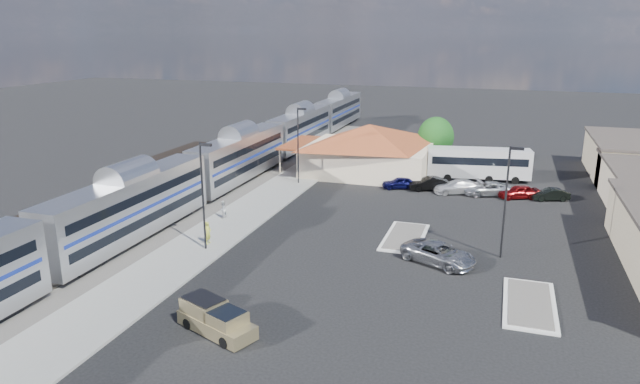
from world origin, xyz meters
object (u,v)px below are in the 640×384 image
(coach_bus, at_px, (478,162))
(pickup_truck, at_px, (217,319))
(suv, at_px, (439,253))
(station_depot, at_px, (368,149))

(coach_bus, bearing_deg, pickup_truck, 153.95)
(pickup_truck, distance_m, suv, 18.58)
(coach_bus, bearing_deg, suv, 167.85)
(station_depot, relative_size, coach_bus, 1.50)
(station_depot, xyz_separation_m, suv, (12.01, -26.77, -2.31))
(suv, height_order, coach_bus, coach_bus)
(pickup_truck, bearing_deg, suv, -15.32)
(station_depot, bearing_deg, suv, -65.83)
(suv, bearing_deg, coach_bus, 22.27)
(station_depot, distance_m, pickup_truck, 41.58)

